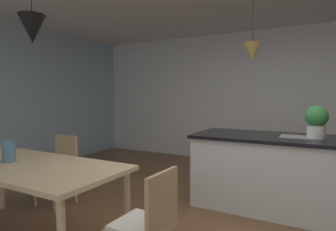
{
  "coord_description": "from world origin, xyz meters",
  "views": [
    {
      "loc": [
        0.8,
        -2.65,
        1.38
      ],
      "look_at": [
        -0.6,
        -0.09,
        1.18
      ],
      "focal_mm": 29.97,
      "sensor_mm": 36.0,
      "label": 1
    }
  ],
  "objects_px": {
    "kitchen_island": "(286,173)",
    "vase_on_dining_table": "(9,151)",
    "dining_table": "(22,169)",
    "potted_plant_on_island": "(316,121)",
    "chair_far_left": "(59,167)",
    "chair_kitchen_end": "(147,224)"
  },
  "relations": [
    {
      "from": "chair_far_left",
      "to": "potted_plant_on_island",
      "type": "xyz_separation_m",
      "value": [
        2.9,
        1.16,
        0.63
      ]
    },
    {
      "from": "chair_far_left",
      "to": "potted_plant_on_island",
      "type": "relative_size",
      "value": 2.31
    },
    {
      "from": "dining_table",
      "to": "vase_on_dining_table",
      "type": "bearing_deg",
      "value": -162.0
    },
    {
      "from": "chair_kitchen_end",
      "to": "dining_table",
      "type": "bearing_deg",
      "value": 179.93
    },
    {
      "from": "kitchen_island",
      "to": "vase_on_dining_table",
      "type": "xyz_separation_m",
      "value": [
        -2.25,
        -2.01,
        0.4
      ]
    },
    {
      "from": "dining_table",
      "to": "chair_kitchen_end",
      "type": "bearing_deg",
      "value": -0.07
    },
    {
      "from": "dining_table",
      "to": "chair_far_left",
      "type": "height_order",
      "value": "chair_far_left"
    },
    {
      "from": "dining_table",
      "to": "chair_kitchen_end",
      "type": "distance_m",
      "value": 1.42
    },
    {
      "from": "dining_table",
      "to": "potted_plant_on_island",
      "type": "bearing_deg",
      "value": 39.03
    },
    {
      "from": "vase_on_dining_table",
      "to": "chair_kitchen_end",
      "type": "bearing_deg",
      "value": 1.44
    },
    {
      "from": "potted_plant_on_island",
      "to": "kitchen_island",
      "type": "bearing_deg",
      "value": 180.0
    },
    {
      "from": "chair_kitchen_end",
      "to": "vase_on_dining_table",
      "type": "distance_m",
      "value": 1.58
    },
    {
      "from": "dining_table",
      "to": "kitchen_island",
      "type": "distance_m",
      "value": 2.91
    },
    {
      "from": "kitchen_island",
      "to": "vase_on_dining_table",
      "type": "bearing_deg",
      "value": -138.23
    },
    {
      "from": "chair_far_left",
      "to": "vase_on_dining_table",
      "type": "distance_m",
      "value": 1.0
    },
    {
      "from": "kitchen_island",
      "to": "vase_on_dining_table",
      "type": "height_order",
      "value": "vase_on_dining_table"
    },
    {
      "from": "chair_kitchen_end",
      "to": "chair_far_left",
      "type": "distance_m",
      "value": 2.04
    },
    {
      "from": "chair_far_left",
      "to": "potted_plant_on_island",
      "type": "distance_m",
      "value": 3.18
    },
    {
      "from": "vase_on_dining_table",
      "to": "chair_far_left",
      "type": "bearing_deg",
      "value": 111.93
    },
    {
      "from": "dining_table",
      "to": "chair_far_left",
      "type": "distance_m",
      "value": 0.96
    },
    {
      "from": "potted_plant_on_island",
      "to": "vase_on_dining_table",
      "type": "xyz_separation_m",
      "value": [
        -2.55,
        -2.01,
        -0.24
      ]
    },
    {
      "from": "chair_kitchen_end",
      "to": "potted_plant_on_island",
      "type": "distance_m",
      "value": 2.31
    }
  ]
}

